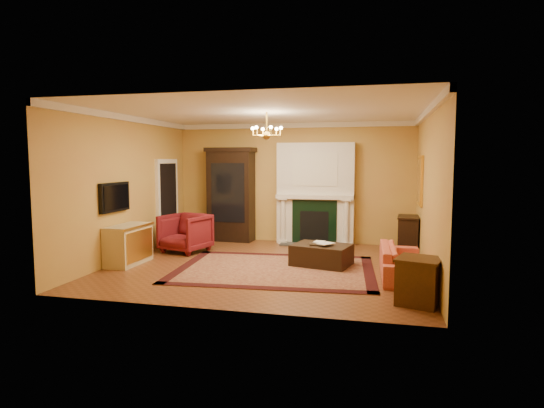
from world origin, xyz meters
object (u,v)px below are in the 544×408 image
(pedestal_table, at_px, (174,229))
(commode, at_px, (128,245))
(leather_ottoman, at_px, (322,255))
(coral_sofa, at_px, (403,256))
(china_cabinet, at_px, (231,197))
(end_table, at_px, (419,282))
(console_table, at_px, (408,236))
(wingback_armchair, at_px, (185,231))

(pedestal_table, height_order, commode, commode)
(commode, distance_m, leather_ottoman, 3.86)
(coral_sofa, bearing_deg, china_cabinet, 54.44)
(coral_sofa, bearing_deg, commode, 90.83)
(commode, xyz_separation_m, coral_sofa, (5.30, 0.23, -0.02))
(end_table, bearing_deg, coral_sofa, 95.60)
(pedestal_table, height_order, console_table, console_table)
(console_table, distance_m, leather_ottoman, 2.30)
(coral_sofa, relative_size, console_table, 2.32)
(wingback_armchair, height_order, leather_ottoman, wingback_armchair)
(china_cabinet, bearing_deg, coral_sofa, -31.29)
(coral_sofa, xyz_separation_m, leather_ottoman, (-1.51, 0.52, -0.15))
(coral_sofa, height_order, console_table, console_table)
(end_table, distance_m, console_table, 3.59)
(commode, distance_m, coral_sofa, 5.30)
(end_table, height_order, console_table, console_table)
(end_table, bearing_deg, console_table, 89.04)
(wingback_armchair, relative_size, console_table, 1.16)
(china_cabinet, distance_m, pedestal_table, 1.67)
(pedestal_table, relative_size, leather_ottoman, 0.63)
(wingback_armchair, bearing_deg, end_table, -13.45)
(coral_sofa, bearing_deg, leather_ottoman, 69.35)
(china_cabinet, bearing_deg, console_table, -7.14)
(commode, relative_size, end_table, 1.64)
(china_cabinet, height_order, wingback_armchair, china_cabinet)
(leather_ottoman, bearing_deg, commode, -154.94)
(commode, distance_m, console_table, 5.95)
(china_cabinet, distance_m, coral_sofa, 5.04)
(wingback_armchair, relative_size, leather_ottoman, 0.87)
(commode, height_order, end_table, commode)
(commode, distance_m, end_table, 5.61)
(china_cabinet, distance_m, leather_ottoman, 3.58)
(wingback_armchair, distance_m, end_table, 5.56)
(pedestal_table, bearing_deg, commode, -90.84)
(commode, bearing_deg, console_table, 23.20)
(pedestal_table, distance_m, console_table, 5.48)
(coral_sofa, height_order, leather_ottoman, coral_sofa)
(commode, relative_size, console_table, 1.29)
(leather_ottoman, bearing_deg, coral_sofa, -5.13)
(pedestal_table, xyz_separation_m, console_table, (5.48, 0.22, 0.01))
(wingback_armchair, distance_m, coral_sofa, 4.83)
(china_cabinet, xyz_separation_m, coral_sofa, (4.13, -2.78, -0.77))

